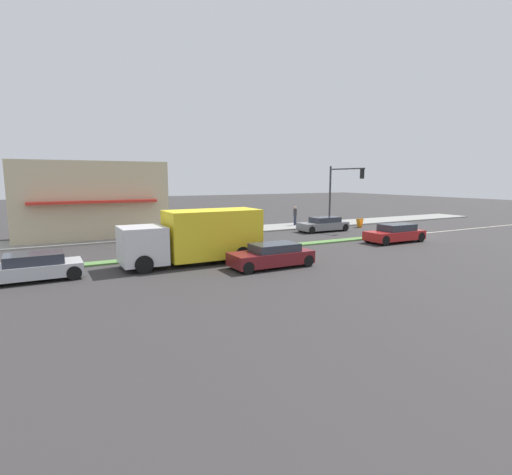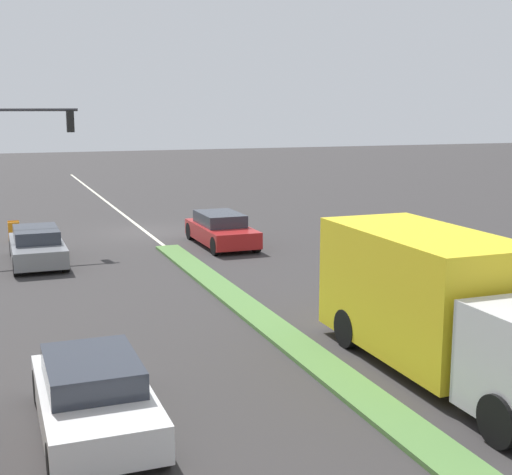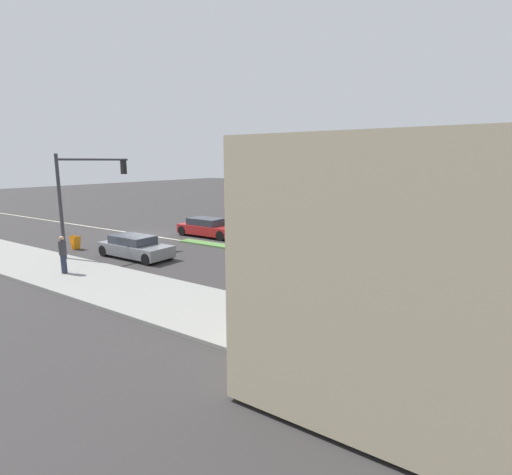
% 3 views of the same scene
% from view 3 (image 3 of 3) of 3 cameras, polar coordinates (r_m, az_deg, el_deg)
% --- Properties ---
extents(ground_plane, '(160.00, 160.00, 0.00)m').
position_cam_3_polar(ground_plane, '(20.57, 19.09, -4.77)').
color(ground_plane, '#333030').
extents(sidewalk_right, '(4.00, 73.00, 0.12)m').
position_cam_3_polar(sidewalk_right, '(12.35, 10.02, -14.59)').
color(sidewalk_right, gray).
rests_on(sidewalk_right, ground).
extents(lane_marking_center, '(0.16, 60.00, 0.01)m').
position_cam_3_polar(lane_marking_center, '(30.40, -15.65, 0.37)').
color(lane_marking_center, beige).
rests_on(lane_marking_center, ground).
extents(traffic_signal_main, '(4.59, 0.34, 5.60)m').
position_cam_3_polar(traffic_signal_main, '(24.40, -23.44, 6.61)').
color(traffic_signal_main, '#333338').
rests_on(traffic_signal_main, sidewalk_right).
extents(pedestrian, '(0.34, 0.34, 1.79)m').
position_cam_3_polar(pedestrian, '(20.78, -25.86, -2.09)').
color(pedestrian, '#282D42').
rests_on(pedestrian, sidewalk_right).
extents(warning_aframe_sign, '(0.45, 0.53, 0.84)m').
position_cam_3_polar(warning_aframe_sign, '(26.83, -24.38, -0.65)').
color(warning_aframe_sign, orange).
rests_on(warning_aframe_sign, ground).
extents(delivery_truck, '(2.44, 7.50, 2.87)m').
position_cam_3_polar(delivery_truck, '(22.09, 24.19, -0.18)').
color(delivery_truck, silver).
rests_on(delivery_truck, ground).
extents(sedan_maroon, '(1.83, 4.35, 1.23)m').
position_cam_3_polar(sedan_maroon, '(25.58, 18.48, -0.36)').
color(sedan_maroon, maroon).
rests_on(sedan_maroon, ground).
extents(suv_grey, '(1.80, 4.44, 1.25)m').
position_cam_3_polar(suv_grey, '(23.29, -16.89, -1.32)').
color(suv_grey, slate).
rests_on(suv_grey, ground).
extents(van_white, '(1.84, 3.98, 1.24)m').
position_cam_3_polar(van_white, '(15.40, 19.73, -7.68)').
color(van_white, silver).
rests_on(van_white, ground).
extents(hatchback_red, '(1.86, 4.49, 1.31)m').
position_cam_3_polar(hatchback_red, '(28.83, -6.89, 1.42)').
color(hatchback_red, '#AD1E1E').
rests_on(hatchback_red, ground).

